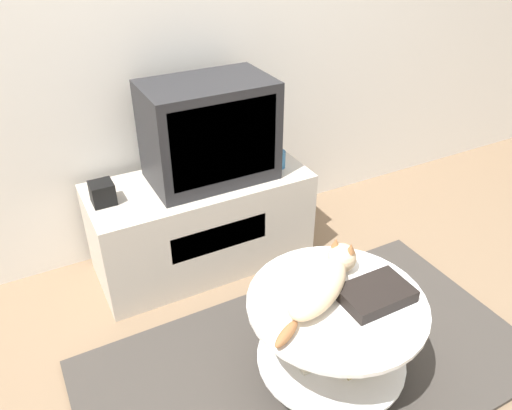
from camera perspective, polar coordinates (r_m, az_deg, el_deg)
The scene contains 9 objects.
ground_plane at distance 2.26m, azimuth 6.28°, elevation -17.94°, with size 12.00×12.00×0.00m, color #7F664C.
rug at distance 2.25m, azimuth 6.29°, elevation -17.77°, with size 1.89×1.03×0.02m.
tv_stand at distance 2.64m, azimuth -6.25°, elevation -1.96°, with size 1.11×0.49×0.50m.
tv at distance 2.43m, azimuth -5.38°, elevation 8.37°, with size 0.61×0.38×0.49m.
speaker at distance 2.39m, azimuth -17.14°, elevation 1.32°, with size 0.10×0.10×0.10m.
mug at distance 2.60m, azimuth 2.59°, elevation 5.23°, with size 0.07×0.07×0.09m.
coffee_table at distance 2.02m, azimuth 8.99°, elevation -13.94°, with size 0.68×0.68×0.41m.
dvd_box at distance 1.94m, azimuth 13.49°, elevation -9.86°, with size 0.26×0.18×0.05m.
cat at distance 1.90m, azimuth 7.56°, elevation -8.81°, with size 0.52×0.33×0.14m.
Camera 1 is at (-0.88, -1.16, 1.72)m, focal length 35.00 mm.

